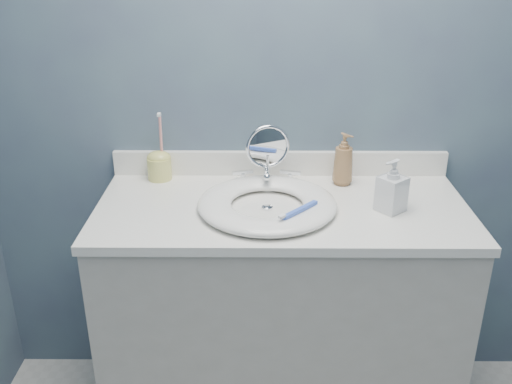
{
  "coord_description": "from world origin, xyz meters",
  "views": [
    {
      "loc": [
        -0.07,
        -0.72,
        1.68
      ],
      "look_at": [
        -0.09,
        0.94,
        0.94
      ],
      "focal_mm": 40.0,
      "sensor_mm": 36.0,
      "label": 1
    }
  ],
  "objects_px": {
    "soap_bottle_amber": "(343,159)",
    "soap_bottle_clear": "(392,186)",
    "toothbrush_holder": "(159,164)",
    "makeup_mirror": "(268,154)"
  },
  "relations": [
    {
      "from": "soap_bottle_clear",
      "to": "toothbrush_holder",
      "type": "bearing_deg",
      "value": -147.69
    },
    {
      "from": "soap_bottle_clear",
      "to": "toothbrush_holder",
      "type": "xyz_separation_m",
      "value": [
        -0.78,
        0.26,
        -0.03
      ]
    },
    {
      "from": "soap_bottle_clear",
      "to": "toothbrush_holder",
      "type": "distance_m",
      "value": 0.82
    },
    {
      "from": "soap_bottle_amber",
      "to": "soap_bottle_clear",
      "type": "height_order",
      "value": "soap_bottle_amber"
    },
    {
      "from": "soap_bottle_amber",
      "to": "soap_bottle_clear",
      "type": "bearing_deg",
      "value": -99.61
    },
    {
      "from": "makeup_mirror",
      "to": "soap_bottle_clear",
      "type": "distance_m",
      "value": 0.43
    },
    {
      "from": "makeup_mirror",
      "to": "toothbrush_holder",
      "type": "height_order",
      "value": "toothbrush_holder"
    },
    {
      "from": "toothbrush_holder",
      "to": "soap_bottle_clear",
      "type": "bearing_deg",
      "value": -18.15
    },
    {
      "from": "makeup_mirror",
      "to": "soap_bottle_amber",
      "type": "bearing_deg",
      "value": -5.84
    },
    {
      "from": "makeup_mirror",
      "to": "toothbrush_holder",
      "type": "distance_m",
      "value": 0.4
    }
  ]
}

